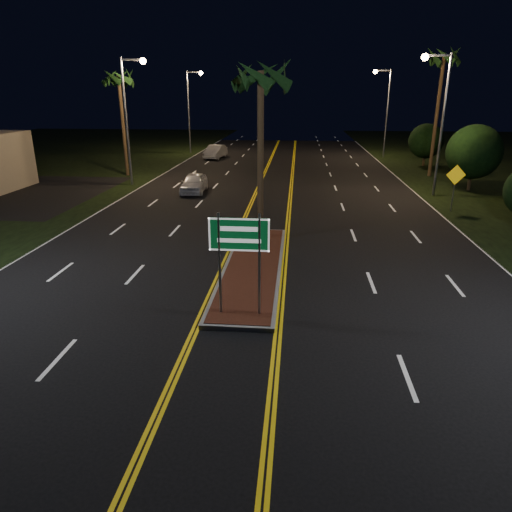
# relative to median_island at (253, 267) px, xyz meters

# --- Properties ---
(ground) EXTENTS (120.00, 120.00, 0.00)m
(ground) POSITION_rel_median_island_xyz_m (0.00, -7.00, -0.08)
(ground) COLOR black
(ground) RESTS_ON ground
(median_island) EXTENTS (2.25, 10.25, 0.17)m
(median_island) POSITION_rel_median_island_xyz_m (0.00, 0.00, 0.00)
(median_island) COLOR gray
(median_island) RESTS_ON ground
(highway_sign) EXTENTS (1.80, 0.08, 3.20)m
(highway_sign) POSITION_rel_median_island_xyz_m (0.00, -4.20, 2.32)
(highway_sign) COLOR gray
(highway_sign) RESTS_ON ground
(streetlight_left_mid) EXTENTS (1.91, 0.44, 9.00)m
(streetlight_left_mid) POSITION_rel_median_island_xyz_m (-10.61, 17.00, 5.57)
(streetlight_left_mid) COLOR gray
(streetlight_left_mid) RESTS_ON ground
(streetlight_left_far) EXTENTS (1.91, 0.44, 9.00)m
(streetlight_left_far) POSITION_rel_median_island_xyz_m (-10.61, 37.00, 5.57)
(streetlight_left_far) COLOR gray
(streetlight_left_far) RESTS_ON ground
(streetlight_right_mid) EXTENTS (1.91, 0.44, 9.00)m
(streetlight_right_mid) POSITION_rel_median_island_xyz_m (10.61, 15.00, 5.57)
(streetlight_right_mid) COLOR gray
(streetlight_right_mid) RESTS_ON ground
(streetlight_right_far) EXTENTS (1.91, 0.44, 9.00)m
(streetlight_right_far) POSITION_rel_median_island_xyz_m (10.61, 35.00, 5.57)
(streetlight_right_far) COLOR gray
(streetlight_right_far) RESTS_ON ground
(palm_median) EXTENTS (2.40, 2.40, 8.30)m
(palm_median) POSITION_rel_median_island_xyz_m (0.00, 3.50, 7.19)
(palm_median) COLOR #382819
(palm_median) RESTS_ON ground
(palm_left_far) EXTENTS (2.40, 2.40, 8.80)m
(palm_left_far) POSITION_rel_median_island_xyz_m (-12.80, 21.00, 7.66)
(palm_left_far) COLOR #382819
(palm_left_far) RESTS_ON ground
(palm_right_far) EXTENTS (2.40, 2.40, 10.30)m
(palm_right_far) POSITION_rel_median_island_xyz_m (12.80, 23.00, 9.06)
(palm_right_far) COLOR #382819
(palm_right_far) RESTS_ON ground
(shrub_mid) EXTENTS (3.78, 3.78, 4.62)m
(shrub_mid) POSITION_rel_median_island_xyz_m (14.00, 17.00, 2.64)
(shrub_mid) COLOR #382819
(shrub_mid) RESTS_ON ground
(shrub_far) EXTENTS (3.24, 3.24, 3.96)m
(shrub_far) POSITION_rel_median_island_xyz_m (13.80, 29.00, 2.25)
(shrub_far) COLOR #382819
(shrub_far) RESTS_ON ground
(car_near) EXTENTS (2.20, 4.76, 1.56)m
(car_near) POSITION_rel_median_island_xyz_m (-5.58, 14.53, 0.70)
(car_near) COLOR silver
(car_near) RESTS_ON ground
(car_far) EXTENTS (2.76, 5.15, 1.64)m
(car_far) POSITION_rel_median_island_xyz_m (-7.20, 32.47, 0.73)
(car_far) COLOR silver
(car_far) RESTS_ON ground
(warning_sign) EXTENTS (1.14, 0.16, 2.74)m
(warning_sign) POSITION_rel_median_island_xyz_m (10.80, 10.44, 1.72)
(warning_sign) COLOR gray
(warning_sign) RESTS_ON ground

